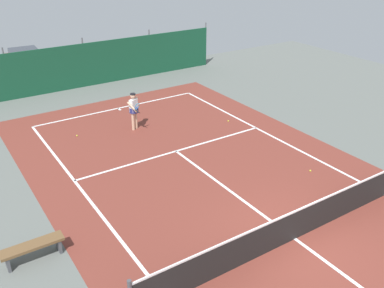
{
  "coord_description": "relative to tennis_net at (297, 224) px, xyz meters",
  "views": [
    {
      "loc": [
        -7.58,
        -6.36,
        7.62
      ],
      "look_at": [
        -0.12,
        5.07,
        0.9
      ],
      "focal_mm": 39.72,
      "sensor_mm": 36.0,
      "label": 1
    }
  ],
  "objects": [
    {
      "name": "tennis_ball_near_player",
      "position": [
        3.22,
        2.4,
        -0.48
      ],
      "size": [
        0.07,
        0.07,
        0.07
      ],
      "primitive_type": "sphere",
      "color": "#CCDB33",
      "rests_on": "ground"
    },
    {
      "name": "back_fence",
      "position": [
        -0.0,
        16.52,
        0.16
      ],
      "size": [
        16.3,
        0.98,
        2.7
      ],
      "color": "#14472D",
      "rests_on": "ground"
    },
    {
      "name": "courtside_bench",
      "position": [
        -6.31,
        3.13,
        -0.14
      ],
      "size": [
        1.6,
        0.4,
        0.49
      ],
      "color": "brown",
      "rests_on": "ground"
    },
    {
      "name": "tennis_net",
      "position": [
        0.0,
        0.0,
        0.0
      ],
      "size": [
        10.12,
        0.1,
        1.1
      ],
      "color": "black",
      "rests_on": "ground"
    },
    {
      "name": "parked_car",
      "position": [
        -2.38,
        19.47,
        0.33
      ],
      "size": [
        2.21,
        4.3,
        1.68
      ],
      "rotation": [
        0.0,
        0.0,
        -0.06
      ],
      "color": "maroon",
      "rests_on": "ground"
    },
    {
      "name": "tennis_player",
      "position": [
        -0.39,
        9.21,
        0.45
      ],
      "size": [
        0.56,
        0.83,
        1.64
      ],
      "rotation": [
        0.0,
        0.0,
        3.58
      ],
      "color": "#D8AD8C",
      "rests_on": "ground"
    },
    {
      "name": "ground_plane",
      "position": [
        0.0,
        0.0,
        -0.51
      ],
      "size": [
        36.0,
        36.0,
        0.0
      ],
      "primitive_type": "plane",
      "color": "slate"
    },
    {
      "name": "tennis_ball_by_sideline",
      "position": [
        -2.79,
        9.88,
        -0.48
      ],
      "size": [
        0.07,
        0.07,
        0.07
      ],
      "primitive_type": "sphere",
      "color": "#CCDB33",
      "rests_on": "ground"
    },
    {
      "name": "tennis_ball_midcourt",
      "position": [
        3.53,
        7.64,
        -0.48
      ],
      "size": [
        0.07,
        0.07,
        0.07
      ],
      "primitive_type": "sphere",
      "color": "#CCDB33",
      "rests_on": "ground"
    },
    {
      "name": "court_surface",
      "position": [
        0.0,
        0.0,
        -0.51
      ],
      "size": [
        11.02,
        26.6,
        0.01
      ],
      "color": "brown",
      "rests_on": "ground"
    }
  ]
}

